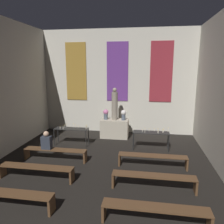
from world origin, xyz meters
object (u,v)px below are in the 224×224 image
candle_rack_right (151,134)px  statue (115,105)px  pew_second_right (155,211)px  pew_back_left (55,152)px  pew_third_right (154,179)px  flower_vase_right (124,114)px  pew_third_left (36,169)px  candle_rack_left (71,130)px  pew_back_right (152,158)px  person_seated (47,141)px  flower_vase_left (106,114)px  pew_second_left (7,196)px  altar (115,128)px

candle_rack_right → statue: bearing=142.3°
pew_second_right → pew_back_left: (-3.57, 2.88, 0.00)m
statue → pew_third_right: bearing=-68.3°
flower_vase_right → pew_second_right: 6.14m
pew_third_left → candle_rack_left: bearing=89.2°
pew_third_left → pew_back_left: size_ratio=1.00×
candle_rack_left → pew_third_left: candle_rack_left is taller
pew_second_right → pew_back_right: (0.00, 2.88, 0.00)m
candle_rack_right → person_seated: (-3.86, -1.69, 0.06)m
statue → flower_vase_left: 0.63m
candle_rack_right → pew_second_left: candle_rack_right is taller
candle_rack_right → pew_third_left: (-3.54, -3.13, -0.35)m
statue → pew_third_left: statue is taller
altar → pew_back_right: (1.79, -3.05, -0.12)m
flower_vase_left → candle_rack_left: size_ratio=0.33×
pew_second_right → pew_third_left: bearing=158.1°
pew_third_left → pew_back_right: (3.57, 1.44, 0.00)m
flower_vase_left → pew_second_right: size_ratio=0.21×
statue → pew_second_right: 6.32m
pew_third_right → candle_rack_right: bearing=90.6°
statue → flower_vase_right: (0.44, 0.00, -0.45)m
pew_second_right → pew_third_right: size_ratio=1.00×
flower_vase_right → flower_vase_left: bearing=180.0°
flower_vase_right → pew_third_left: 5.08m
pew_second_right → pew_third_right: same height
flower_vase_right → pew_third_right: 4.76m
pew_back_left → person_seated: bearing=180.0°
candle_rack_left → person_seated: size_ratio=2.21×
candle_rack_left → pew_second_right: size_ratio=0.64×
candle_rack_right → pew_back_left: size_ratio=0.64×
flower_vase_right → person_seated: 3.99m
pew_second_left → pew_second_right: 3.57m
pew_second_left → pew_second_right: same height
candle_rack_left → pew_back_right: bearing=-25.6°
candle_rack_right → person_seated: size_ratio=2.21×
pew_back_left → person_seated: 0.51m
flower_vase_right → pew_third_left: (-2.22, -4.49, -0.85)m
statue → pew_back_right: 3.77m
statue → pew_third_right: size_ratio=0.66×
candle_rack_right → pew_second_right: 4.58m
pew_third_right → pew_back_right: 1.44m
statue → candle_rack_left: statue is taller
pew_third_right → pew_back_left: size_ratio=1.00×
flower_vase_right → person_seated: flower_vase_right is taller
pew_back_left → flower_vase_left: bearing=66.1°
candle_rack_right → pew_second_left: bearing=-127.8°
candle_rack_left → pew_back_left: candle_rack_left is taller
pew_second_left → pew_third_right: (3.57, 1.44, 0.00)m
candle_rack_right → pew_third_left: 4.74m
candle_rack_right → pew_third_right: size_ratio=0.64×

